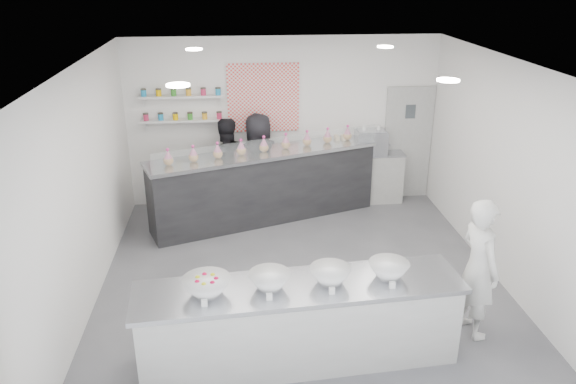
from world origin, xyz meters
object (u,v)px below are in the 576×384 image
(back_bar, at_px, (265,186))
(woman_prep, at_px, (478,268))
(staff_left, at_px, (226,166))
(espresso_machine, at_px, (371,142))
(prep_counter, at_px, (300,323))
(staff_right, at_px, (259,163))
(espresso_ledge, at_px, (368,178))

(back_bar, relative_size, woman_prep, 2.30)
(staff_left, bearing_deg, espresso_machine, 167.21)
(prep_counter, distance_m, woman_prep, 2.17)
(staff_right, bearing_deg, back_bar, 80.99)
(staff_left, distance_m, staff_right, 0.58)
(woman_prep, xyz_separation_m, staff_left, (-2.94, 3.87, -0.01))
(espresso_machine, distance_m, staff_right, 2.05)
(espresso_machine, xyz_separation_m, woman_prep, (0.33, -4.05, -0.29))
(woman_prep, bearing_deg, back_bar, 20.75)
(back_bar, distance_m, espresso_ledge, 2.04)
(back_bar, height_order, espresso_ledge, back_bar)
(espresso_machine, bearing_deg, espresso_ledge, 180.00)
(espresso_machine, height_order, woman_prep, woman_prep)
(woman_prep, height_order, staff_right, staff_right)
(woman_prep, relative_size, staff_right, 0.97)
(staff_right, bearing_deg, espresso_ledge, 166.70)
(espresso_machine, relative_size, staff_left, 0.32)
(staff_left, bearing_deg, espresso_ledge, 167.22)
(prep_counter, bearing_deg, woman_prep, 4.72)
(espresso_ledge, relative_size, woman_prep, 0.74)
(prep_counter, xyz_separation_m, woman_prep, (2.11, 0.34, 0.38))
(espresso_machine, xyz_separation_m, staff_right, (-2.02, -0.18, -0.27))
(espresso_ledge, height_order, espresso_machine, espresso_machine)
(prep_counter, distance_m, espresso_ledge, 4.74)
(espresso_ledge, xyz_separation_m, espresso_machine, (0.01, 0.00, 0.68))
(staff_right, bearing_deg, woman_prep, 102.90)
(back_bar, distance_m, woman_prep, 4.14)
(prep_counter, height_order, espresso_machine, espresso_machine)
(espresso_machine, bearing_deg, woman_prep, -85.29)
(espresso_ledge, height_order, woman_prep, woman_prep)
(prep_counter, relative_size, espresso_ledge, 2.78)
(staff_left, height_order, staff_right, staff_right)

